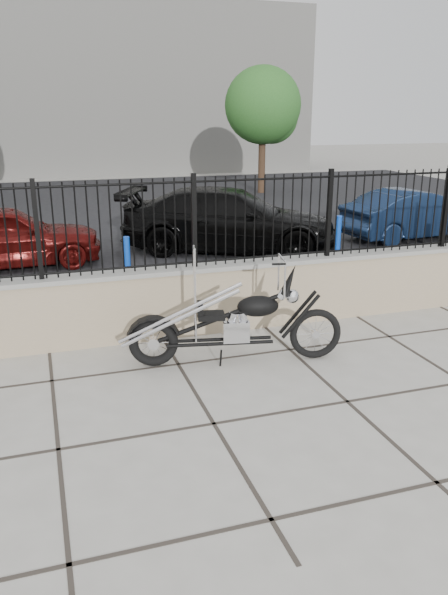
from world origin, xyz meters
TOP-DOWN VIEW (x-y plane):
  - ground_plane at (0.00, 0.00)m, footprint 90.00×90.00m
  - parking_lot at (0.00, 12.50)m, footprint 30.00×30.00m
  - retaining_wall at (0.00, 2.50)m, footprint 14.00×0.36m
  - iron_fence at (0.00, 2.50)m, footprint 14.00×0.08m
  - background_building at (0.00, 26.50)m, footprint 22.00×6.00m
  - chopper_motorcycle at (-0.85, 1.37)m, footprint 2.55×0.93m
  - car_red at (-3.64, 7.11)m, footprint 3.79×1.73m
  - car_black at (1.06, 7.12)m, footprint 5.14×3.77m
  - car_blue at (5.72, 6.95)m, footprint 3.72×1.56m
  - bollard_a at (-1.56, 4.95)m, footprint 0.14×0.14m
  - bollard_b at (2.62, 5.09)m, footprint 0.15×0.15m
  - tree_right at (5.30, 16.01)m, footprint 2.81×2.81m

SIDE VIEW (x-z plane):
  - ground_plane at x=0.00m, z-range 0.00..0.00m
  - parking_lot at x=0.00m, z-range 0.00..0.00m
  - bollard_a at x=-1.56m, z-range 0.00..0.92m
  - retaining_wall at x=0.00m, z-range 0.00..0.96m
  - bollard_b at x=2.62m, z-range 0.00..1.03m
  - car_blue at x=5.72m, z-range 0.00..1.19m
  - car_red at x=-3.64m, z-range 0.00..1.26m
  - car_black at x=1.06m, z-range 0.00..1.38m
  - chopper_motorcycle at x=-0.85m, z-range 0.00..1.51m
  - iron_fence at x=0.00m, z-range 0.96..2.16m
  - tree_right at x=5.30m, z-range 0.95..5.69m
  - background_building at x=0.00m, z-range 0.00..8.00m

